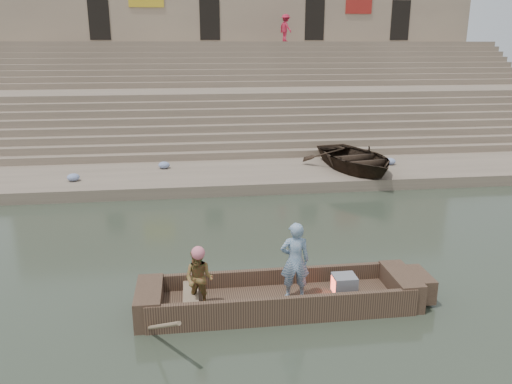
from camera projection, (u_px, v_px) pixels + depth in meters
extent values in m
plane|color=#293225|center=(345.00, 266.00, 11.98)|extent=(120.00, 120.00, 0.00)
cube|color=gray|center=(284.00, 175.00, 19.52)|extent=(32.00, 4.00, 0.40)
cube|color=gray|center=(258.00, 117.00, 26.31)|extent=(32.00, 3.00, 2.80)
cube|color=gray|center=(243.00, 83.00, 32.61)|extent=(32.00, 3.00, 5.20)
cube|color=gray|center=(274.00, 158.00, 21.62)|extent=(32.00, 0.50, 0.70)
cube|color=gray|center=(272.00, 152.00, 22.05)|extent=(32.00, 0.50, 1.00)
cube|color=gray|center=(271.00, 147.00, 22.48)|extent=(32.00, 0.50, 1.30)
cube|color=gray|center=(269.00, 141.00, 22.92)|extent=(32.00, 0.50, 1.60)
cube|color=gray|center=(267.00, 136.00, 23.35)|extent=(32.00, 0.50, 1.90)
cube|color=gray|center=(266.00, 131.00, 23.78)|extent=(32.00, 0.50, 2.20)
cube|color=gray|center=(264.00, 126.00, 24.21)|extent=(32.00, 0.50, 2.50)
cube|color=gray|center=(263.00, 122.00, 24.64)|extent=(32.00, 0.50, 2.80)
cube|color=gray|center=(253.00, 110.00, 27.93)|extent=(32.00, 0.50, 3.10)
cube|color=gray|center=(252.00, 106.00, 28.36)|extent=(32.00, 0.50, 3.40)
cube|color=gray|center=(251.00, 102.00, 28.79)|extent=(32.00, 0.50, 3.70)
cube|color=gray|center=(250.00, 99.00, 29.22)|extent=(32.00, 0.50, 4.00)
cube|color=gray|center=(249.00, 95.00, 29.66)|extent=(32.00, 0.50, 4.30)
cube|color=gray|center=(248.00, 92.00, 30.09)|extent=(32.00, 0.50, 4.60)
cube|color=gray|center=(247.00, 89.00, 30.52)|extent=(32.00, 0.50, 4.90)
cube|color=gray|center=(246.00, 85.00, 30.95)|extent=(32.00, 0.50, 5.20)
cube|color=tan|center=(237.00, 36.00, 35.56)|extent=(32.00, 5.00, 11.20)
cube|color=black|center=(99.00, 19.00, 31.80)|extent=(1.30, 0.18, 2.60)
cube|color=black|center=(210.00, 19.00, 32.69)|extent=(1.30, 0.18, 2.60)
cube|color=black|center=(314.00, 20.00, 33.58)|extent=(1.30, 0.18, 2.60)
cube|color=black|center=(400.00, 20.00, 34.34)|extent=(1.30, 0.18, 2.60)
cube|color=maroon|center=(359.00, 4.00, 33.61)|extent=(1.80, 0.10, 1.20)
cube|color=brown|center=(279.00, 303.00, 10.08)|extent=(5.00, 1.30, 0.22)
cube|color=brown|center=(285.00, 311.00, 9.44)|extent=(5.20, 0.12, 0.56)
cube|color=brown|center=(274.00, 281.00, 10.62)|extent=(5.20, 0.12, 0.56)
cube|color=brown|center=(149.00, 303.00, 9.70)|extent=(0.50, 1.30, 0.60)
cube|color=brown|center=(401.00, 286.00, 10.35)|extent=(0.50, 1.30, 0.60)
cube|color=brown|center=(419.00, 284.00, 10.40)|extent=(0.35, 0.90, 0.50)
cube|color=#937A5B|center=(191.00, 295.00, 9.78)|extent=(0.30, 1.20, 0.08)
cylinder|color=#937A5B|center=(154.00, 327.00, 8.87)|extent=(1.03, 2.10, 1.36)
sphere|color=#E16F7D|center=(198.00, 253.00, 9.37)|extent=(0.26, 0.26, 0.26)
imported|color=navy|center=(295.00, 261.00, 9.85)|extent=(0.60, 0.42, 1.59)
imported|color=#287828|center=(199.00, 279.00, 9.53)|extent=(0.71, 0.64, 1.19)
cube|color=slate|center=(344.00, 285.00, 10.16)|extent=(0.46, 0.42, 0.40)
cube|color=#E5593F|center=(334.00, 285.00, 10.14)|extent=(0.04, 0.34, 0.32)
imported|color=#2D2116|center=(355.00, 158.00, 19.32)|extent=(3.96, 4.96, 0.92)
imported|color=#B61E38|center=(286.00, 28.00, 31.94)|extent=(1.02, 1.24, 1.67)
ellipsoid|color=#3F5999|center=(390.00, 161.00, 20.24)|extent=(0.44, 0.44, 0.26)
ellipsoid|color=#3F5999|center=(164.00, 165.00, 19.63)|extent=(0.44, 0.44, 0.26)
ellipsoid|color=#3F5999|center=(73.00, 177.00, 17.84)|extent=(0.44, 0.44, 0.26)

